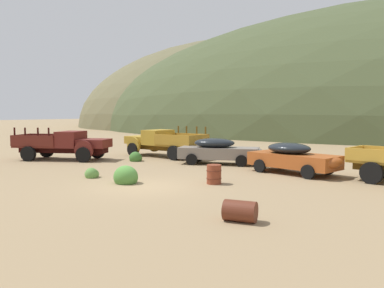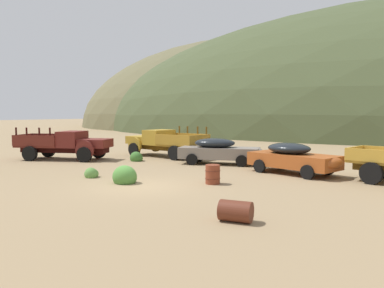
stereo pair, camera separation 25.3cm
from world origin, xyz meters
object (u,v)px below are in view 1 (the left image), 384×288
at_px(car_primer_gray, 221,151).
at_px(car_oxide_orange, 296,158).
at_px(oil_drum_spare, 214,174).
at_px(truck_oxblood, 70,145).
at_px(oil_drum_by_truck, 240,211).
at_px(truck_mustard, 159,142).

xyz_separation_m(car_primer_gray, car_oxide_orange, (4.83, -1.61, 0.00)).
distance_m(car_oxide_orange, oil_drum_spare, 5.12).
bearing_deg(car_primer_gray, truck_oxblood, -178.05).
bearing_deg(oil_drum_by_truck, oil_drum_spare, 122.19).
bearing_deg(car_oxide_orange, oil_drum_spare, -100.30).
bearing_deg(car_primer_gray, oil_drum_by_truck, -77.67).
bearing_deg(truck_oxblood, car_primer_gray, -3.63).
bearing_deg(oil_drum_by_truck, truck_oxblood, 151.44).
bearing_deg(truck_oxblood, truck_mustard, 28.12).
relative_size(car_oxide_orange, oil_drum_spare, 6.01).
distance_m(truck_mustard, oil_drum_by_truck, 16.85).
bearing_deg(oil_drum_by_truck, truck_mustard, 130.88).
xyz_separation_m(truck_mustard, oil_drum_by_truck, (11.02, -12.73, -0.72)).
height_order(car_oxide_orange, oil_drum_by_truck, car_oxide_orange).
bearing_deg(oil_drum_spare, truck_oxblood, 164.64).
bearing_deg(car_primer_gray, truck_mustard, 148.71).
distance_m(truck_oxblood, oil_drum_spare, 12.47).
distance_m(truck_oxblood, car_oxide_orange, 14.55).
xyz_separation_m(car_primer_gray, oil_drum_spare, (2.34, -6.06, -0.40)).
bearing_deg(truck_mustard, oil_drum_spare, 144.92).
xyz_separation_m(truck_mustard, car_oxide_orange, (10.41, -3.35, -0.20)).
xyz_separation_m(truck_mustard, oil_drum_spare, (7.92, -7.80, -0.60)).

